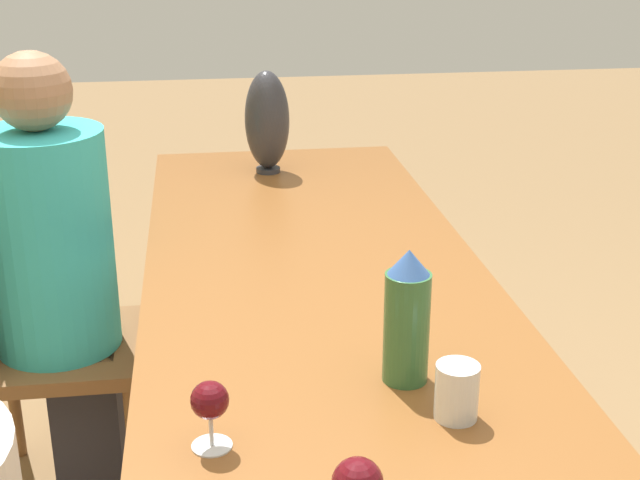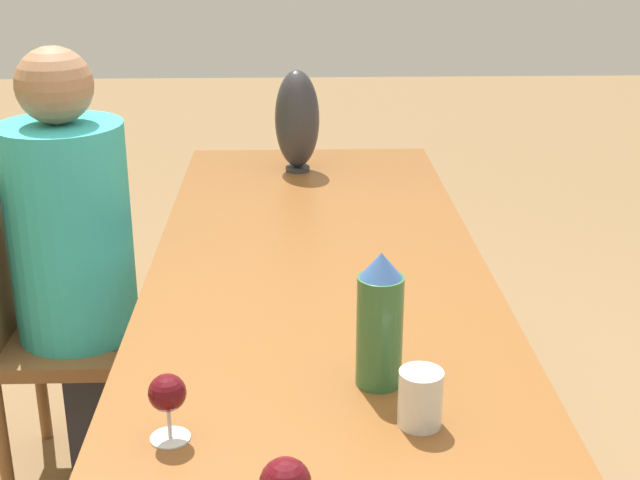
% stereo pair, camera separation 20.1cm
% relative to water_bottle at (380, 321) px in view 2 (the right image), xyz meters
% --- Properties ---
extents(dining_table, '(2.88, 0.81, 0.78)m').
position_rel_water_bottle_xyz_m(dining_table, '(0.19, 0.09, -0.20)').
color(dining_table, brown).
rests_on(dining_table, ground_plane).
extents(water_bottle, '(0.08, 0.08, 0.25)m').
position_rel_water_bottle_xyz_m(water_bottle, '(0.00, 0.00, 0.00)').
color(water_bottle, '#336638').
rests_on(water_bottle, dining_table).
extents(water_tumbler, '(0.07, 0.07, 0.10)m').
position_rel_water_bottle_xyz_m(water_tumbler, '(-0.14, -0.06, -0.07)').
color(water_tumbler, silver).
rests_on(water_tumbler, dining_table).
extents(vase, '(0.14, 0.14, 0.33)m').
position_rel_water_bottle_xyz_m(vase, '(1.36, 0.13, 0.05)').
color(vase, '#2D2D33').
rests_on(vase, dining_table).
extents(wine_glass_2, '(0.07, 0.07, 0.12)m').
position_rel_water_bottle_xyz_m(wine_glass_2, '(-0.17, 0.35, -0.04)').
color(wine_glass_2, silver).
rests_on(wine_glass_2, dining_table).
extents(chair_far, '(0.44, 0.44, 0.94)m').
position_rel_water_bottle_xyz_m(chair_far, '(0.85, 0.82, -0.39)').
color(chair_far, brown).
rests_on(chair_far, ground_plane).
extents(person_far, '(0.33, 0.33, 1.26)m').
position_rel_water_bottle_xyz_m(person_far, '(0.85, 0.74, -0.22)').
color(person_far, '#2D2D38').
rests_on(person_far, ground_plane).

